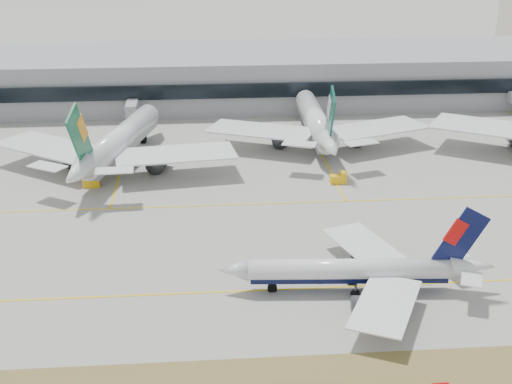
{
  "coord_description": "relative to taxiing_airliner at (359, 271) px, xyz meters",
  "views": [
    {
      "loc": [
        -4.5,
        -103.03,
        56.34
      ],
      "look_at": [
        5.37,
        18.0,
        7.5
      ],
      "focal_mm": 50.0,
      "sensor_mm": 36.0,
      "label": 1
    }
  ],
  "objects": [
    {
      "name": "ground",
      "position": [
        -19.48,
        6.34,
        -3.5
      ],
      "size": [
        3000.0,
        3000.0,
        0.0
      ],
      "primitive_type": "plane",
      "color": "gray",
      "rests_on": "ground"
    },
    {
      "name": "taxiing_airliner",
      "position": [
        0.0,
        0.0,
        0.0
      ],
      "size": [
        43.17,
        37.43,
        14.5
      ],
      "rotation": [
        0.0,
        0.0,
        3.07
      ],
      "color": "white",
      "rests_on": "ground"
    },
    {
      "name": "widebody_eva",
      "position": [
        -43.0,
        61.67,
        2.06
      ],
      "size": [
        56.83,
        56.71,
        20.91
      ],
      "rotation": [
        0.0,
        0.0,
        1.32
      ],
      "color": "white",
      "rests_on": "ground"
    },
    {
      "name": "widebody_cathay",
      "position": [
        5.36,
        74.61,
        1.9
      ],
      "size": [
        56.95,
        55.55,
        20.29
      ],
      "rotation": [
        0.0,
        0.0,
        1.55
      ],
      "color": "white",
      "rests_on": "ground"
    },
    {
      "name": "terminal",
      "position": [
        -19.48,
        121.18,
        4.01
      ],
      "size": [
        280.0,
        43.1,
        15.0
      ],
      "color": "gray",
      "rests_on": "ground"
    },
    {
      "name": "gse_b",
      "position": [
        -47.63,
        49.01,
        -2.45
      ],
      "size": [
        3.55,
        2.0,
        2.6
      ],
      "color": "yellow",
      "rests_on": "ground"
    },
    {
      "name": "gse_c",
      "position": [
        5.87,
        46.74,
        -2.45
      ],
      "size": [
        3.55,
        2.0,
        2.6
      ],
      "color": "yellow",
      "rests_on": "ground"
    }
  ]
}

